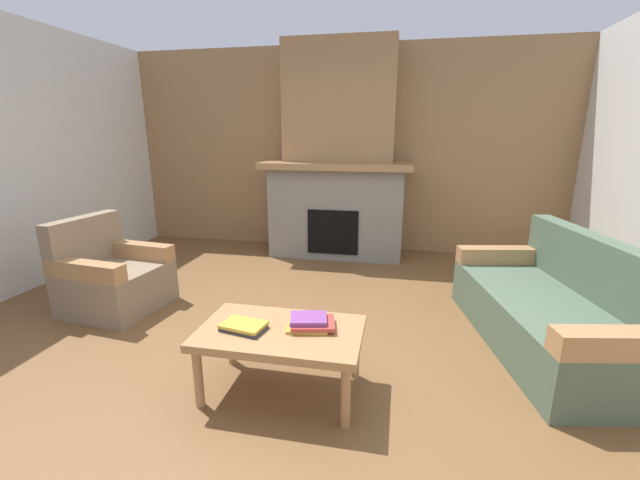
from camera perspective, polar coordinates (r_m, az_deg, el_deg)
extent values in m
plane|color=brown|center=(3.16, -5.32, -15.37)|extent=(9.00, 9.00, 0.00)
cube|color=#997047|center=(5.67, 3.23, 12.53)|extent=(6.00, 0.12, 2.70)
cube|color=gray|center=(5.35, 2.48, 4.04)|extent=(1.70, 0.70, 1.15)
cube|color=black|center=(5.08, 1.87, 1.18)|extent=(0.64, 0.08, 0.56)
cube|color=#997047|center=(5.22, 2.47, 10.57)|extent=(1.90, 0.82, 0.08)
cube|color=#997047|center=(5.37, 2.83, 18.97)|extent=(1.40, 0.50, 1.47)
cube|color=#4C604C|center=(3.57, 29.24, -10.02)|extent=(1.16, 1.92, 0.40)
cube|color=#4C604C|center=(3.61, 34.87, -3.37)|extent=(0.49, 1.80, 0.45)
cube|color=#A87A4C|center=(4.17, 24.55, -1.96)|extent=(0.86, 0.31, 0.15)
cube|color=#A87A4C|center=(2.85, 37.72, -11.53)|extent=(0.86, 0.31, 0.15)
cube|color=#847056|center=(4.20, -26.80, -6.06)|extent=(0.84, 0.84, 0.40)
cube|color=#847056|center=(4.30, -30.41, -0.11)|extent=(0.22, 0.77, 0.45)
cube|color=#A87A4C|center=(3.92, -30.40, -3.73)|extent=(0.77, 0.22, 0.15)
cube|color=#A87A4C|center=(4.33, -24.40, -1.34)|extent=(0.77, 0.22, 0.15)
cube|color=#A87A4C|center=(2.54, -5.62, -12.97)|extent=(1.00, 0.60, 0.05)
cylinder|color=#A87A4C|center=(2.62, -16.87, -18.19)|extent=(0.06, 0.06, 0.38)
cylinder|color=#A87A4C|center=(2.38, 3.65, -21.26)|extent=(0.06, 0.06, 0.38)
cylinder|color=#A87A4C|center=(2.98, -12.46, -13.46)|extent=(0.06, 0.06, 0.38)
cylinder|color=#A87A4C|center=(2.78, 5.06, -15.46)|extent=(0.06, 0.06, 0.38)
cube|color=#2D2D33|center=(2.55, -10.79, -12.22)|extent=(0.29, 0.20, 0.02)
cube|color=gold|center=(2.55, -10.79, -11.71)|extent=(0.29, 0.22, 0.02)
cube|color=gold|center=(2.53, -1.78, -12.18)|extent=(0.28, 0.22, 0.02)
cube|color=#B23833|center=(2.53, -0.99, -11.66)|extent=(0.30, 0.26, 0.02)
cube|color=#7A3D84|center=(2.52, -1.64, -11.07)|extent=(0.25, 0.22, 0.03)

